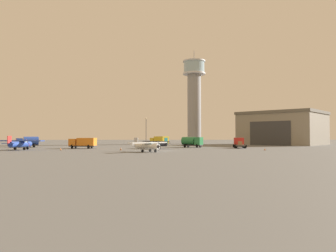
% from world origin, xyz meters
% --- Properties ---
extents(ground_plane, '(400.00, 400.00, 0.00)m').
position_xyz_m(ground_plane, '(0.00, 0.00, 0.00)').
color(ground_plane, '#60605E').
extents(control_tower, '(8.97, 8.97, 37.37)m').
position_xyz_m(control_tower, '(14.14, 59.45, 19.37)').
color(control_tower, gray).
rests_on(control_tower, ground_plane).
extents(hangar, '(35.11, 34.99, 11.88)m').
position_xyz_m(hangar, '(44.89, 47.05, 5.96)').
color(hangar, gray).
rests_on(hangar, ground_plane).
extents(airplane_blue, '(10.77, 8.42, 3.18)m').
position_xyz_m(airplane_blue, '(-31.94, 5.50, 1.48)').
color(airplane_blue, '#2847A8').
rests_on(airplane_blue, ground_plane).
extents(airplane_black, '(7.17, 8.16, 2.73)m').
position_xyz_m(airplane_black, '(-1.26, 11.88, 1.27)').
color(airplane_black, black).
rests_on(airplane_black, ground_plane).
extents(airplane_white, '(7.64, 7.77, 2.81)m').
position_xyz_m(airplane_white, '(-3.34, -4.63, 1.31)').
color(airplane_white, white).
rests_on(airplane_white, ground_plane).
extents(truck_fuel_tanker_green, '(5.99, 5.05, 2.91)m').
position_xyz_m(truck_fuel_tanker_green, '(8.56, 20.33, 1.66)').
color(truck_fuel_tanker_green, '#38383D').
rests_on(truck_fuel_tanker_green, ground_plane).
extents(truck_box_orange, '(6.91, 3.91, 2.67)m').
position_xyz_m(truck_box_orange, '(-19.76, 13.84, 1.54)').
color(truck_box_orange, '#38383D').
rests_on(truck_box_orange, ground_plane).
extents(truck_box_yellow, '(5.93, 6.85, 3.03)m').
position_xyz_m(truck_box_yellow, '(-0.18, 32.78, 1.69)').
color(truck_box_yellow, '#38383D').
rests_on(truck_box_yellow, ground_plane).
extents(truck_fuel_tanker_blue, '(6.11, 4.64, 2.98)m').
position_xyz_m(truck_fuel_tanker_blue, '(-36.87, 22.73, 1.65)').
color(truck_fuel_tanker_blue, '#38383D').
rests_on(truck_fuel_tanker_blue, ground_plane).
extents(truck_flatbed_red, '(4.05, 6.68, 2.70)m').
position_xyz_m(truck_flatbed_red, '(20.58, 15.97, 1.31)').
color(truck_flatbed_red, '#38383D').
rests_on(truck_flatbed_red, ground_plane).
extents(light_post_east, '(0.44, 0.44, 9.31)m').
position_xyz_m(light_post_east, '(-4.60, 41.63, 5.50)').
color(light_post_east, '#38383D').
rests_on(light_post_east, ground_plane).
extents(traffic_cone_near_left, '(0.36, 0.36, 0.62)m').
position_xyz_m(traffic_cone_near_left, '(-9.29, 3.79, 0.30)').
color(traffic_cone_near_left, black).
rests_on(traffic_cone_near_left, ground_plane).
extents(traffic_cone_near_right, '(0.36, 0.36, 0.57)m').
position_xyz_m(traffic_cone_near_right, '(-22.45, 3.77, 0.28)').
color(traffic_cone_near_right, black).
rests_on(traffic_cone_near_right, ground_plane).
extents(traffic_cone_mid_apron, '(0.36, 0.36, 0.60)m').
position_xyz_m(traffic_cone_mid_apron, '(22.43, 1.62, 0.30)').
color(traffic_cone_mid_apron, black).
rests_on(traffic_cone_mid_apron, ground_plane).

